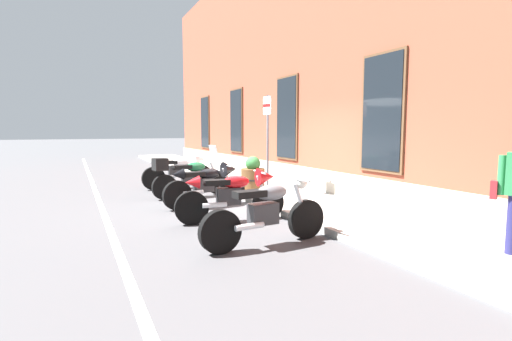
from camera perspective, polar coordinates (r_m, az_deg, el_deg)
name	(u,v)px	position (r m, az deg, el deg)	size (l,w,h in m)	color
ground_plane	(249,203)	(9.09, -1.04, -4.95)	(140.00, 140.00, 0.00)	#424244
sidewalk	(289,197)	(9.58, 4.97, -4.00)	(33.73, 2.20, 0.13)	gray
lane_stripe	(105,217)	(8.31, -21.66, -6.42)	(33.73, 0.12, 0.01)	silver
brick_pub_facade	(427,51)	(12.64, 24.19, 15.95)	(27.73, 7.11, 8.05)	brown
motorcycle_white_sport	(180,170)	(11.62, -11.24, 0.14)	(0.62, 2.13, 1.03)	black
motorcycle_green_touring	(188,176)	(9.98, -10.12, -0.83)	(0.68, 2.14, 1.34)	black
motorcycle_black_sport	(208,183)	(8.73, -7.13, -1.81)	(0.62, 2.01, 1.00)	black
motorcycle_red_sport	(235,193)	(7.28, -3.09, -3.33)	(0.62, 2.15, 1.01)	black
motorcycle_grey_naked	(267,214)	(5.77, 1.70, -6.47)	(0.62, 2.15, 0.99)	black
parking_sign	(267,131)	(9.50, 1.72, 5.96)	(0.36, 0.07, 2.46)	#4C4C51
barrel_planter	(253,176)	(10.29, -0.47, -0.82)	(0.67, 0.67, 0.91)	brown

